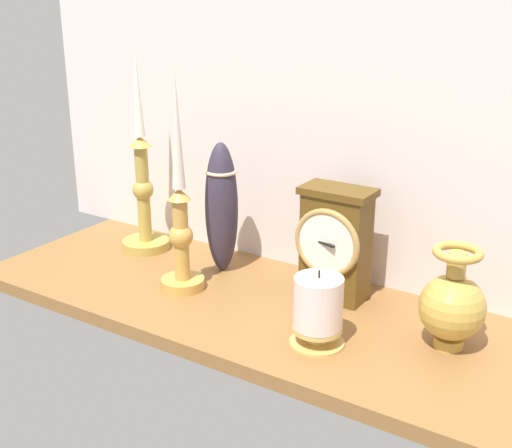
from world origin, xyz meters
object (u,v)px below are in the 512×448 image
at_px(candlestick_tall_left, 180,221).
at_px(candlestick_tall_center, 143,192).
at_px(pillar_candle_front, 318,310).
at_px(brass_vase_bulbous, 452,304).
at_px(mantel_clock, 335,243).
at_px(tall_ceramic_vase, 222,207).

relative_size(candlestick_tall_left, candlestick_tall_center, 0.97).
relative_size(candlestick_tall_left, pillar_candle_front, 3.23).
relative_size(brass_vase_bulbous, pillar_candle_front, 1.32).
xyz_separation_m(mantel_clock, candlestick_tall_left, (-0.24, -0.11, 0.03)).
xyz_separation_m(mantel_clock, candlestick_tall_center, (-0.42, 0.00, 0.02)).
xyz_separation_m(candlestick_tall_left, candlestick_tall_center, (-0.18, 0.11, -0.01)).
height_order(candlestick_tall_left, brass_vase_bulbous, candlestick_tall_left).
bearing_deg(tall_ceramic_vase, pillar_candle_front, -27.94).
xyz_separation_m(brass_vase_bulbous, tall_ceramic_vase, (-0.45, 0.05, 0.05)).
xyz_separation_m(candlestick_tall_left, brass_vase_bulbous, (0.46, 0.05, -0.06)).
height_order(candlestick_tall_center, tall_ceramic_vase, candlestick_tall_center).
relative_size(mantel_clock, brass_vase_bulbous, 1.24).
bearing_deg(pillar_candle_front, brass_vase_bulbous, 30.30).
bearing_deg(pillar_candle_front, tall_ceramic_vase, 152.06).
height_order(candlestick_tall_left, tall_ceramic_vase, candlestick_tall_left).
distance_m(mantel_clock, pillar_candle_front, 0.17).
distance_m(candlestick_tall_left, brass_vase_bulbous, 0.47).
height_order(mantel_clock, candlestick_tall_left, candlestick_tall_left).
bearing_deg(pillar_candle_front, candlestick_tall_left, 171.21).
xyz_separation_m(candlestick_tall_left, tall_ceramic_vase, (0.01, 0.10, -0.00)).
relative_size(mantel_clock, candlestick_tall_center, 0.49).
bearing_deg(candlestick_tall_center, pillar_candle_front, -17.93).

